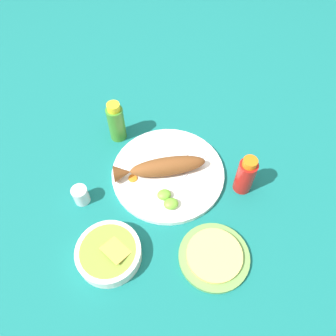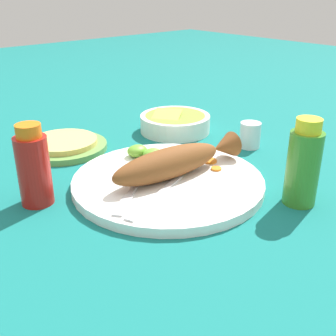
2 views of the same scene
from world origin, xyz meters
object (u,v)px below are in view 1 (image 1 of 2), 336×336
object	(u,v)px
main_plate	(168,173)
fried_fish	(161,167)
fork_far	(195,164)
hot_sauce_bottle_green	(116,122)
fork_near	(187,154)
guacamole_bowl	(109,253)
tortilla_plate	(214,257)
hot_sauce_bottle_red	(245,175)
salt_cup	(81,196)

from	to	relation	value
main_plate	fried_fish	size ratio (longest dim) A/B	1.23
fork_far	hot_sauce_bottle_green	world-z (taller)	hot_sauce_bottle_green
fried_fish	hot_sauce_bottle_green	distance (m)	0.23
fork_near	hot_sauce_bottle_green	xyz separation A→B (m)	(-0.21, 0.15, 0.05)
fork_near	hot_sauce_bottle_green	world-z (taller)	hot_sauce_bottle_green
fork_near	hot_sauce_bottle_green	bearing A→B (deg)	123.33
guacamole_bowl	fork_far	bearing A→B (deg)	36.35
guacamole_bowl	tortilla_plate	world-z (taller)	guacamole_bowl
guacamole_bowl	tortilla_plate	size ratio (longest dim) A/B	0.91
fork_near	tortilla_plate	world-z (taller)	fork_near
fried_fish	fork_near	bearing A→B (deg)	30.38
fork_near	guacamole_bowl	world-z (taller)	guacamole_bowl
main_plate	hot_sauce_bottle_green	xyz separation A→B (m)	(-0.13, 0.20, 0.06)
hot_sauce_bottle_green	fork_near	bearing A→B (deg)	-35.78
fork_far	tortilla_plate	distance (m)	0.31
hot_sauce_bottle_red	salt_cup	xyz separation A→B (m)	(-0.50, 0.08, -0.04)
main_plate	fork_far	size ratio (longest dim) A/B	2.36
main_plate	fork_far	world-z (taller)	fork_far
fried_fish	fork_near	world-z (taller)	fried_fish
main_plate	salt_cup	distance (m)	0.28
main_plate	tortilla_plate	bearing A→B (deg)	-79.27
fork_far	hot_sauce_bottle_green	xyz separation A→B (m)	(-0.23, 0.20, 0.05)
hot_sauce_bottle_red	tortilla_plate	world-z (taller)	hot_sauce_bottle_red
fork_far	main_plate	bearing A→B (deg)	146.90
fried_fish	fork_far	xyz separation A→B (m)	(0.12, 0.01, -0.03)
hot_sauce_bottle_red	guacamole_bowl	size ratio (longest dim) A/B	0.81
guacamole_bowl	main_plate	bearing A→B (deg)	45.40
salt_cup	fork_far	bearing A→B (deg)	5.40
fried_fish	fork_far	world-z (taller)	fried_fish
fork_near	salt_cup	world-z (taller)	salt_cup
fork_far	salt_cup	xyz separation A→B (m)	(-0.38, -0.04, 0.01)
fork_far	hot_sauce_bottle_red	bearing A→B (deg)	-79.76
fork_far	hot_sauce_bottle_green	size ratio (longest dim) A/B	0.99
hot_sauce_bottle_green	tortilla_plate	world-z (taller)	hot_sauce_bottle_green
fried_fish	hot_sauce_bottle_red	world-z (taller)	hot_sauce_bottle_red
fork_far	salt_cup	bearing A→B (deg)	147.84
hot_sauce_bottle_green	tortilla_plate	distance (m)	0.54
hot_sauce_bottle_green	fork_far	bearing A→B (deg)	-40.79
main_plate	guacamole_bowl	world-z (taller)	guacamole_bowl
fried_fish	tortilla_plate	distance (m)	0.32
tortilla_plate	hot_sauce_bottle_red	bearing A→B (deg)	51.20
main_plate	fork_near	xyz separation A→B (m)	(0.08, 0.05, 0.01)
salt_cup	guacamole_bowl	size ratio (longest dim) A/B	0.33
fork_far	tortilla_plate	bearing A→B (deg)	-134.47
fork_far	guacamole_bowl	size ratio (longest dim) A/B	0.86
fried_fish	tortilla_plate	xyz separation A→B (m)	(0.08, -0.30, -0.04)
fried_fish	guacamole_bowl	world-z (taller)	fried_fish
hot_sauce_bottle_green	hot_sauce_bottle_red	bearing A→B (deg)	-41.29
fork_near	tortilla_plate	distance (m)	0.35
fork_near	hot_sauce_bottle_red	bearing A→B (deg)	-69.08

